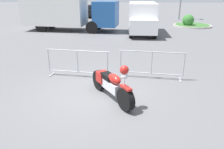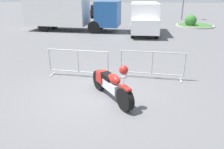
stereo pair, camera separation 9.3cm
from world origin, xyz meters
name	(u,v)px [view 1 (the left image)]	position (x,y,z in m)	size (l,w,h in m)	color
ground_plane	(96,94)	(0.00, 0.00, 0.00)	(120.00, 120.00, 0.00)	#5B5B5E
motorcycle	(111,84)	(0.51, -0.29, 0.49)	(1.41, 2.02, 1.30)	black
crowd_barrier_near	(78,63)	(-0.90, 1.49, 0.56)	(2.44, 0.72, 1.07)	#9EA0A5
crowd_barrier_far	(151,65)	(1.92, 1.49, 0.56)	(2.44, 0.72, 1.07)	#9EA0A5
box_truck	(65,11)	(-4.02, 11.90, 1.64)	(7.90, 3.07, 2.98)	silver
delivery_van	(142,17)	(2.21, 10.97, 1.24)	(2.11, 5.05, 2.31)	white
parked_car_green	(48,11)	(-9.19, 22.44, 0.70)	(2.18, 4.25, 1.38)	#236B38
parked_car_red	(72,11)	(-6.09, 22.74, 0.72)	(2.24, 4.37, 1.42)	#B21E19
parked_car_black	(95,11)	(-2.99, 22.49, 0.76)	(2.36, 4.60, 1.49)	black
pedestrian	(65,16)	(-4.86, 14.78, 0.92)	(0.37, 0.37, 1.69)	#262838
planter_island	(190,23)	(7.02, 14.84, 0.30)	(3.44, 3.44, 1.11)	#ADA89E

